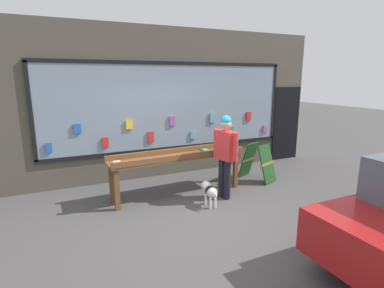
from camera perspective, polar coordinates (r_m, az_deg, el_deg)
The scene contains 6 objects.
ground_plane at distance 5.48m, azimuth 1.32°, elevation -13.07°, with size 40.00×40.00×0.00m, color #474444.
shopfront_facade at distance 7.21m, azimuth -6.48°, elevation 7.52°, with size 8.82×0.29×3.51m.
display_table_main at distance 6.08m, azimuth -2.78°, elevation -3.00°, with size 2.82×0.70×0.92m.
person_browsing at distance 5.87m, azimuth 6.33°, elevation -1.28°, with size 0.30×0.65×1.66m.
small_dog at distance 5.68m, azimuth 3.38°, elevation -8.84°, with size 0.22×0.55×0.43m.
sandwich_board_sign at distance 7.19m, azimuth 12.37°, elevation -3.29°, with size 0.72×0.90×0.85m.
Camera 1 is at (-2.16, -4.44, 2.38)m, focal length 28.00 mm.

